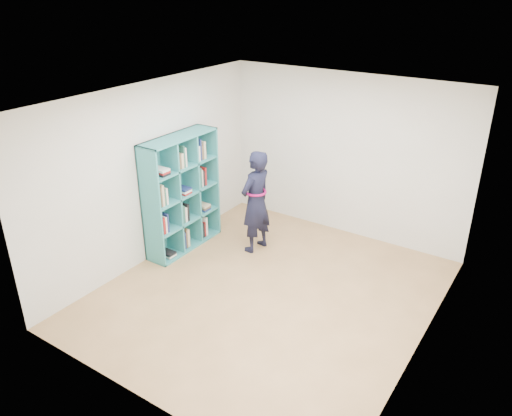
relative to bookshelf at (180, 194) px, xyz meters
The scene contains 9 objects.
floor 2.06m from the bookshelf, 11.91° to the right, with size 4.50×4.50×0.00m, color olive.
ceiling 2.54m from the bookshelf, 11.91° to the right, with size 4.50×4.50×0.00m, color white.
wall_left 0.60m from the bookshelf, 114.32° to the right, with size 0.02×4.50×2.60m, color beige.
wall_right 3.87m from the bookshelf, ahead, with size 0.02×4.50×2.60m, color beige.
wall_back 2.64m from the bookshelf, 45.61° to the left, with size 4.00×0.02×2.60m, color beige.
wall_front 3.23m from the bookshelf, 55.28° to the right, with size 4.00×0.02×2.60m, color beige.
bookshelf is the anchor object (origin of this frame).
person 1.15m from the bookshelf, 28.36° to the left, with size 0.45×0.62×1.60m.
smartphone 1.09m from the bookshelf, 36.09° to the left, with size 0.02×0.09×0.13m.
Camera 1 is at (2.96, -4.75, 3.84)m, focal length 35.00 mm.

